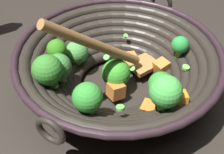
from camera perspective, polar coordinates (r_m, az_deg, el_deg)
ground_plane at (r=0.67m, az=1.10°, el=-2.23°), size 4.00×4.00×0.00m
wok at (r=0.62m, az=1.02°, el=2.10°), size 0.41×0.41×0.23m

